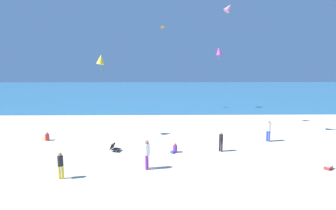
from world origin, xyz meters
TOP-DOWN VIEW (x-y plane):
  - ground_plane at (0.00, 10.00)m, footprint 120.00×120.00m
  - ocean_water at (0.00, 53.93)m, footprint 120.00×60.00m
  - beach_chair_near_camera at (-3.71, 10.77)m, footprint 0.76×0.71m
  - cooler_box at (9.28, 7.43)m, footprint 0.60×0.55m
  - person_0 at (7.99, 12.95)m, footprint 0.48×0.48m
  - person_1 at (-1.23, 7.62)m, footprint 0.40×0.40m
  - person_3 at (-9.62, 13.48)m, footprint 0.62×0.47m
  - person_4 at (3.72, 10.62)m, footprint 0.39×0.39m
  - person_5 at (-5.68, 6.41)m, footprint 0.33×0.33m
  - person_6 at (0.50, 10.44)m, footprint 0.56×0.55m
  - kite_orange at (-0.49, 27.68)m, footprint 0.73×0.70m
  - kite_yellow at (-5.29, 14.38)m, footprint 0.98×0.99m
  - kite_magenta at (7.12, 28.21)m, footprint 0.99×0.89m
  - kite_pink at (5.91, 18.79)m, footprint 1.02×0.75m

SIDE VIEW (x-z plane):
  - ground_plane at x=0.00m, z-range 0.00..0.00m
  - ocean_water at x=0.00m, z-range 0.00..0.05m
  - cooler_box at x=9.28m, z-range 0.00..0.24m
  - person_6 at x=0.50m, z-range -0.08..0.56m
  - beach_chair_near_camera at x=-3.71m, z-range -0.03..0.54m
  - person_3 at x=-9.62m, z-range -0.09..0.61m
  - person_4 at x=3.72m, z-range 0.11..1.50m
  - person_5 at x=-5.68m, z-range 0.11..1.55m
  - person_0 at x=7.99m, z-range 0.13..1.85m
  - person_1 at x=-1.23m, z-range 0.13..1.87m
  - kite_yellow at x=-5.29m, z-range 5.72..7.12m
  - kite_magenta at x=7.12m, z-range 7.03..8.61m
  - kite_orange at x=-0.49m, z-range 10.21..11.45m
  - kite_pink at x=5.91m, z-range 10.74..11.96m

